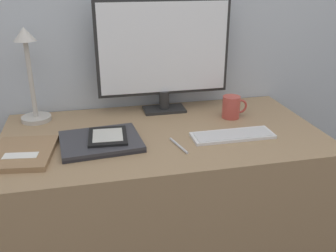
% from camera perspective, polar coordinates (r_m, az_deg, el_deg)
% --- Properties ---
extents(desk, '(1.28, 0.68, 0.70)m').
position_cam_1_polar(desk, '(1.69, -0.79, -11.96)').
color(desk, '#997A56').
rests_on(desk, ground_plane).
extents(monitor, '(0.60, 0.11, 0.50)m').
position_cam_1_polar(monitor, '(1.68, -0.64, 11.15)').
color(monitor, '#262626').
rests_on(monitor, desk).
extents(keyboard, '(0.33, 0.11, 0.01)m').
position_cam_1_polar(keyboard, '(1.49, 9.82, -1.40)').
color(keyboard, silver).
rests_on(keyboard, desk).
extents(laptop, '(0.31, 0.27, 0.02)m').
position_cam_1_polar(laptop, '(1.43, -10.24, -2.32)').
color(laptop, '#232328').
rests_on(laptop, desk).
extents(ereader, '(0.15, 0.18, 0.01)m').
position_cam_1_polar(ereader, '(1.43, -9.17, -1.53)').
color(ereader, black).
rests_on(ereader, laptop).
extents(desk_lamp, '(0.13, 0.13, 0.40)m').
position_cam_1_polar(desk_lamp, '(1.67, -20.31, 7.64)').
color(desk_lamp, '#BCB7AD').
rests_on(desk_lamp, desk).
extents(notebook, '(0.24, 0.28, 0.02)m').
position_cam_1_polar(notebook, '(1.42, -21.32, -3.87)').
color(notebook, '#93704C').
rests_on(notebook, desk).
extents(coffee_mug, '(0.11, 0.08, 0.10)m').
position_cam_1_polar(coffee_mug, '(1.67, 9.68, 2.88)').
color(coffee_mug, '#B7473D').
rests_on(coffee_mug, desk).
extents(pen, '(0.04, 0.14, 0.01)m').
position_cam_1_polar(pen, '(1.39, 1.64, -2.99)').
color(pen, silver).
rests_on(pen, desk).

